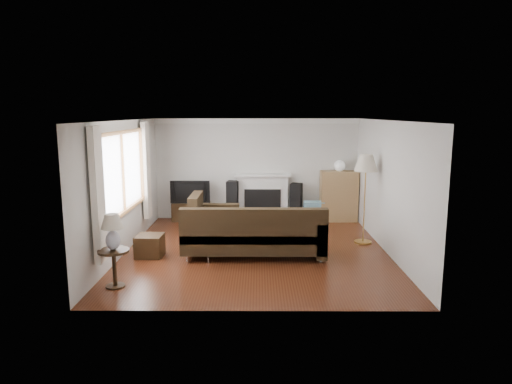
{
  "coord_description": "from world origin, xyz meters",
  "views": [
    {
      "loc": [
        0.05,
        -8.53,
        2.64
      ],
      "look_at": [
        0.0,
        0.3,
        1.1
      ],
      "focal_mm": 32.0,
      "sensor_mm": 36.0,
      "label": 1
    }
  ],
  "objects_px": {
    "tv_stand": "(191,211)",
    "side_table": "(114,268)",
    "floor_lamp": "(365,199)",
    "bookshelf": "(339,196)",
    "sectional_sofa": "(254,232)",
    "coffee_table": "(254,224)"
  },
  "relations": [
    {
      "from": "sectional_sofa",
      "to": "coffee_table",
      "type": "height_order",
      "value": "sectional_sofa"
    },
    {
      "from": "bookshelf",
      "to": "coffee_table",
      "type": "height_order",
      "value": "bookshelf"
    },
    {
      "from": "bookshelf",
      "to": "sectional_sofa",
      "type": "height_order",
      "value": "bookshelf"
    },
    {
      "from": "bookshelf",
      "to": "floor_lamp",
      "type": "distance_m",
      "value": 2.0
    },
    {
      "from": "tv_stand",
      "to": "bookshelf",
      "type": "xyz_separation_m",
      "value": [
        3.64,
        0.01,
        0.39
      ]
    },
    {
      "from": "floor_lamp",
      "to": "side_table",
      "type": "distance_m",
      "value": 5.02
    },
    {
      "from": "bookshelf",
      "to": "sectional_sofa",
      "type": "bearing_deg",
      "value": -126.09
    },
    {
      "from": "tv_stand",
      "to": "side_table",
      "type": "height_order",
      "value": "side_table"
    },
    {
      "from": "bookshelf",
      "to": "side_table",
      "type": "relative_size",
      "value": 2.08
    },
    {
      "from": "bookshelf",
      "to": "coffee_table",
      "type": "xyz_separation_m",
      "value": [
        -2.06,
        -1.3,
        -0.38
      ]
    },
    {
      "from": "coffee_table",
      "to": "side_table",
      "type": "bearing_deg",
      "value": -101.96
    },
    {
      "from": "floor_lamp",
      "to": "bookshelf",
      "type": "bearing_deg",
      "value": 95.16
    },
    {
      "from": "sectional_sofa",
      "to": "floor_lamp",
      "type": "distance_m",
      "value": 2.44
    },
    {
      "from": "side_table",
      "to": "sectional_sofa",
      "type": "bearing_deg",
      "value": 36.75
    },
    {
      "from": "tv_stand",
      "to": "side_table",
      "type": "bearing_deg",
      "value": -96.89
    },
    {
      "from": "tv_stand",
      "to": "side_table",
      "type": "distance_m",
      "value": 4.43
    },
    {
      "from": "tv_stand",
      "to": "coffee_table",
      "type": "bearing_deg",
      "value": -39.3
    },
    {
      "from": "bookshelf",
      "to": "floor_lamp",
      "type": "xyz_separation_m",
      "value": [
        0.18,
        -1.97,
        0.29
      ]
    },
    {
      "from": "tv_stand",
      "to": "bookshelf",
      "type": "bearing_deg",
      "value": 0.11
    },
    {
      "from": "sectional_sofa",
      "to": "side_table",
      "type": "xyz_separation_m",
      "value": [
        -2.11,
        -1.58,
        -0.16
      ]
    },
    {
      "from": "sectional_sofa",
      "to": "side_table",
      "type": "distance_m",
      "value": 2.64
    },
    {
      "from": "sectional_sofa",
      "to": "floor_lamp",
      "type": "height_order",
      "value": "floor_lamp"
    }
  ]
}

